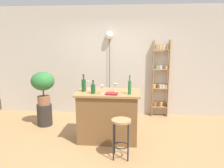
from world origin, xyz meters
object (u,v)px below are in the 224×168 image
object	(u,v)px
plant_stool	(45,115)
bottle_soda_blue	(84,85)
pendant_globe_light	(109,37)
spice_shelf	(161,79)
wine_glass_left	(88,83)
wine_glass_center	(116,86)
cookbook	(112,94)
wine_glass_right	(102,88)
potted_plant	(43,84)
bottle_sauce_amber	(93,89)
bar_stool	(121,130)
bottle_vinegar	(130,87)

from	to	relation	value
plant_stool	bottle_soda_blue	size ratio (longest dim) A/B	1.48
pendant_globe_light	plant_stool	bearing A→B (deg)	-146.17
spice_shelf	wine_glass_left	xyz separation A→B (m)	(-1.61, -1.31, 0.11)
wine_glass_center	cookbook	bearing A→B (deg)	-104.32
wine_glass_right	pendant_globe_light	xyz separation A→B (m)	(-0.05, 1.73, 0.94)
potted_plant	cookbook	world-z (taller)	potted_plant
wine_glass_right	bottle_soda_blue	bearing A→B (deg)	155.95
wine_glass_right	plant_stool	bearing A→B (deg)	151.35
bottle_sauce_amber	cookbook	size ratio (longest dim) A/B	1.17
bottle_sauce_amber	bottle_soda_blue	distance (m)	0.26
bottle_sauce_amber	bottle_soda_blue	bearing A→B (deg)	143.28
plant_stool	wine_glass_left	bearing A→B (deg)	-19.53
spice_shelf	bottle_sauce_amber	size ratio (longest dim) A/B	7.91
bar_stool	wine_glass_center	world-z (taller)	wine_glass_center
plant_stool	wine_glass_right	world-z (taller)	wine_glass_right
bar_stool	wine_glass_left	world-z (taller)	wine_glass_left
bar_stool	wine_glass_right	size ratio (longest dim) A/B	4.02
plant_stool	pendant_globe_light	bearing A→B (deg)	33.83
bottle_sauce_amber	wine_glass_left	world-z (taller)	bottle_sauce_amber
plant_stool	bottle_vinegar	size ratio (longest dim) A/B	1.41
spice_shelf	bottle_vinegar	distance (m)	1.86
bottle_sauce_amber	wine_glass_right	world-z (taller)	bottle_sauce_amber
cookbook	pendant_globe_light	size ratio (longest dim) A/B	0.10
bar_stool	pendant_globe_light	bearing A→B (deg)	100.61
plant_stool	bar_stool	bearing A→B (deg)	-35.68
wine_glass_left	pendant_globe_light	world-z (taller)	pendant_globe_light
spice_shelf	wine_glass_center	size ratio (longest dim) A/B	11.89
spice_shelf	bar_stool	bearing A→B (deg)	-111.71
wine_glass_center	pendant_globe_light	world-z (taller)	pendant_globe_light
spice_shelf	wine_glass_right	xyz separation A→B (m)	(-1.26, -1.71, 0.11)
bar_stool	spice_shelf	size ratio (longest dim) A/B	0.34
wine_glass_center	bottle_vinegar	bearing A→B (deg)	-32.18
bottle_vinegar	pendant_globe_light	distance (m)	2.03
bar_stool	wine_glass_left	bearing A→B (deg)	128.14
bottle_sauce_amber	bottle_soda_blue	xyz separation A→B (m)	(-0.21, 0.16, 0.03)
bar_stool	spice_shelf	xyz separation A→B (m)	(0.89, 2.22, 0.48)
potted_plant	bar_stool	bearing A→B (deg)	-35.68
wine_glass_left	wine_glass_right	size ratio (longest dim) A/B	1.00
potted_plant	wine_glass_left	bearing A→B (deg)	-19.53
pendant_globe_light	wine_glass_left	bearing A→B (deg)	-102.70
spice_shelf	wine_glass_center	bearing A→B (deg)	-123.91
plant_stool	wine_glass_right	size ratio (longest dim) A/B	3.01
wine_glass_right	pendant_globe_light	world-z (taller)	pendant_globe_light
bottle_sauce_amber	bottle_vinegar	world-z (taller)	bottle_vinegar
bottle_soda_blue	pendant_globe_light	size ratio (longest dim) A/B	0.15
plant_stool	bottle_sauce_amber	size ratio (longest dim) A/B	2.00
spice_shelf	wine_glass_right	bearing A→B (deg)	-126.51
bar_stool	wine_glass_right	xyz separation A→B (m)	(-0.38, 0.52, 0.59)
spice_shelf	cookbook	xyz separation A→B (m)	(-1.09, -1.75, 0.01)
bar_stool	potted_plant	distance (m)	2.30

